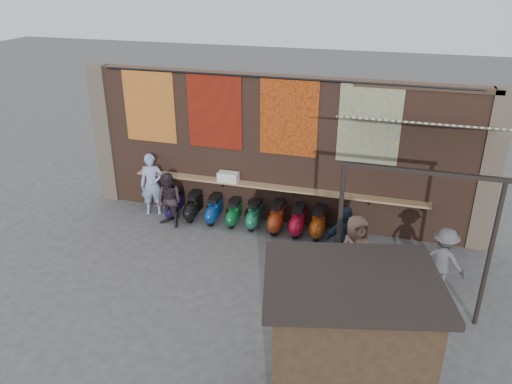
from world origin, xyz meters
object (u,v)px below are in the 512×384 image
at_px(shelf_box, 228,177).
at_px(scooter_stool_6, 298,221).
at_px(scooter_stool_7, 319,223).
at_px(shopper_navy, 345,244).
at_px(diner_left, 152,184).
at_px(shopper_tan, 355,253).
at_px(market_stall, 346,351).
at_px(shopper_grey, 443,260).
at_px(scooter_stool_1, 194,207).
at_px(scooter_stool_8, 343,226).
at_px(diner_right, 169,201).
at_px(scooter_stool_5, 277,217).
at_px(scooter_stool_0, 175,204).
at_px(scooter_stool_3, 234,213).
at_px(scooter_stool_2, 214,210).
at_px(scooter_stool_4, 254,215).

xyz_separation_m(shelf_box, scooter_stool_6, (2.04, -0.33, -0.87)).
bearing_deg(scooter_stool_7, shelf_box, 173.49).
bearing_deg(shopper_navy, diner_left, -32.10).
xyz_separation_m(diner_left, shopper_tan, (5.89, -2.04, -0.03)).
bearing_deg(market_stall, shopper_grey, 53.76).
height_order(scooter_stool_1, scooter_stool_8, scooter_stool_8).
distance_m(scooter_stool_7, diner_right, 4.01).
bearing_deg(scooter_stool_5, scooter_stool_0, 179.18).
height_order(scooter_stool_3, market_stall, market_stall).
height_order(diner_left, diner_right, diner_left).
bearing_deg(scooter_stool_5, scooter_stool_6, -1.35).
xyz_separation_m(shelf_box, scooter_stool_8, (3.22, -0.28, -0.88)).
distance_m(scooter_stool_0, scooter_stool_2, 1.20).
distance_m(scooter_stool_5, shopper_navy, 2.70).
relative_size(scooter_stool_3, scooter_stool_6, 0.88).
bearing_deg(scooter_stool_8, scooter_stool_1, -179.69).
distance_m(shelf_box, scooter_stool_2, 1.00).
distance_m(scooter_stool_0, diner_left, 0.84).
xyz_separation_m(diner_left, diner_right, (0.81, -0.60, -0.12)).
distance_m(scooter_stool_6, shopper_grey, 3.86).
distance_m(scooter_stool_0, scooter_stool_4, 2.35).
relative_size(scooter_stool_4, scooter_stool_6, 0.93).
height_order(scooter_stool_5, shopper_grey, shopper_grey).
bearing_deg(scooter_stool_6, scooter_stool_5, 178.65).
distance_m(scooter_stool_6, shopper_navy, 2.30).
xyz_separation_m(scooter_stool_3, scooter_stool_6, (1.78, -0.02, 0.05)).
distance_m(scooter_stool_6, market_stall, 5.84).
height_order(scooter_stool_0, scooter_stool_7, scooter_stool_7).
bearing_deg(scooter_stool_0, scooter_stool_2, -2.21).
bearing_deg(scooter_stool_1, market_stall, -48.41).
bearing_deg(shelf_box, scooter_stool_7, -6.51).
relative_size(shelf_box, scooter_stool_3, 0.77).
relative_size(scooter_stool_3, scooter_stool_5, 0.86).
distance_m(scooter_stool_2, shopper_grey, 6.08).
bearing_deg(scooter_stool_8, diner_right, -172.29).
bearing_deg(scooter_stool_6, scooter_stool_4, 178.46).
relative_size(scooter_stool_4, scooter_stool_7, 0.92).
distance_m(scooter_stool_1, shopper_grey, 6.68).
xyz_separation_m(shelf_box, scooter_stool_2, (-0.32, -0.32, -0.89)).
xyz_separation_m(scooter_stool_2, diner_left, (-1.86, 0.02, 0.52)).
relative_size(diner_left, diner_right, 1.16).
xyz_separation_m(scooter_stool_0, diner_right, (0.15, -0.63, 0.39)).
distance_m(shopper_navy, market_stall, 3.77).
distance_m(diner_right, shopper_tan, 5.28).
xyz_separation_m(scooter_stool_0, shopper_navy, (4.98, -1.79, 0.52)).
bearing_deg(diner_left, market_stall, -63.29).
bearing_deg(scooter_stool_2, diner_left, 179.35).
bearing_deg(market_stall, scooter_stool_7, 89.95).
height_order(shelf_box, diner_right, diner_right).
bearing_deg(scooter_stool_2, scooter_stool_0, 177.79).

